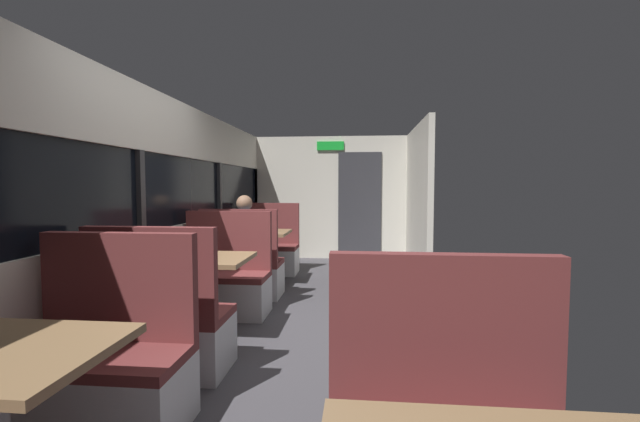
{
  "coord_description": "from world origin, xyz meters",
  "views": [
    {
      "loc": [
        0.54,
        -3.53,
        1.38
      ],
      "look_at": [
        -0.08,
        2.93,
        0.98
      ],
      "focal_mm": 23.03,
      "sensor_mm": 36.0,
      "label": 1
    }
  ],
  "objects": [
    {
      "name": "bench_mid_window_facing_entry",
      "position": [
        -0.89,
        0.7,
        0.33
      ],
      "size": [
        0.95,
        0.5,
        1.1
      ],
      "color": "silver",
      "rests_on": "ground_plane"
    },
    {
      "name": "carriage_aisle_panel_right",
      "position": [
        1.45,
        3.0,
        1.15
      ],
      "size": [
        0.08,
        2.4,
        2.3
      ],
      "primitive_type": "cube",
      "color": "beige",
      "rests_on": "ground_plane"
    },
    {
      "name": "seated_passenger",
      "position": [
        -0.89,
        1.46,
        0.54
      ],
      "size": [
        0.47,
        0.55,
        1.26
      ],
      "color": "#26262D",
      "rests_on": "ground_plane"
    },
    {
      "name": "dining_table_mid_window",
      "position": [
        -0.89,
        -0.0,
        0.64
      ],
      "size": [
        0.9,
        0.7,
        0.74
      ],
      "color": "#9E9EA3",
      "rests_on": "ground_plane"
    },
    {
      "name": "dining_table_far_window",
      "position": [
        -0.89,
        2.09,
        0.64
      ],
      "size": [
        0.9,
        0.7,
        0.74
      ],
      "color": "#9E9EA3",
      "rests_on": "ground_plane"
    },
    {
      "name": "bench_near_window_facing_entry",
      "position": [
        -0.89,
        -1.39,
        0.33
      ],
      "size": [
        0.95,
        0.5,
        1.1
      ],
      "color": "silver",
      "rests_on": "ground_plane"
    },
    {
      "name": "bench_far_window_facing_entry",
      "position": [
        -0.89,
        2.79,
        0.33
      ],
      "size": [
        0.95,
        0.5,
        1.1
      ],
      "color": "silver",
      "rests_on": "ground_plane"
    },
    {
      "name": "bench_far_window_facing_end",
      "position": [
        -0.89,
        1.39,
        0.33
      ],
      "size": [
        0.95,
        0.5,
        1.1
      ],
      "color": "silver",
      "rests_on": "ground_plane"
    },
    {
      "name": "carriage_window_panel_left",
      "position": [
        -1.45,
        0.0,
        1.11
      ],
      "size": [
        0.09,
        8.48,
        2.3
      ],
      "color": "beige",
      "rests_on": "ground_plane"
    },
    {
      "name": "carriage_end_bulkhead",
      "position": [
        0.06,
        4.19,
        1.14
      ],
      "size": [
        2.9,
        0.11,
        2.3
      ],
      "color": "beige",
      "rests_on": "ground_plane"
    },
    {
      "name": "bench_mid_window_facing_end",
      "position": [
        -0.89,
        -0.7,
        0.33
      ],
      "size": [
        0.95,
        0.5,
        1.1
      ],
      "color": "silver",
      "rests_on": "ground_plane"
    },
    {
      "name": "ground_plane",
      "position": [
        0.0,
        0.0,
        -0.01
      ],
      "size": [
        3.3,
        9.2,
        0.02
      ],
      "primitive_type": "cube",
      "color": "#423F44"
    },
    {
      "name": "coffee_cup_primary",
      "position": [
        -1.06,
        -0.14,
        0.79
      ],
      "size": [
        0.07,
        0.07,
        0.09
      ],
      "color": "#26598C",
      "rests_on": "dining_table_mid_window"
    }
  ]
}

